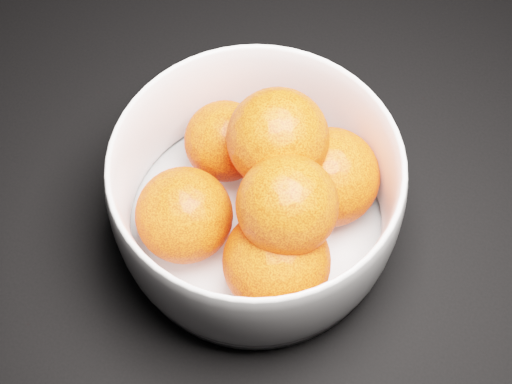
% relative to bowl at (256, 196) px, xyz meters
% --- Properties ---
extents(ground, '(3.00, 3.00, 0.00)m').
position_rel_bowl_xyz_m(ground, '(-0.25, 0.03, -0.05)').
color(ground, black).
rests_on(ground, ground).
extents(bowl, '(0.21, 0.21, 0.10)m').
position_rel_bowl_xyz_m(bowl, '(0.00, 0.00, 0.00)').
color(bowl, white).
rests_on(bowl, ground).
extents(orange_pile, '(0.16, 0.15, 0.11)m').
position_rel_bowl_xyz_m(orange_pile, '(0.01, 0.00, 0.01)').
color(orange_pile, '#FF420D').
rests_on(orange_pile, bowl).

